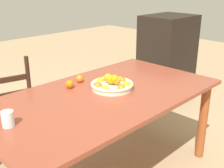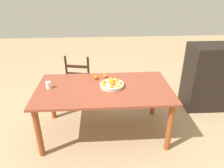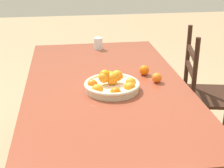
# 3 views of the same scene
# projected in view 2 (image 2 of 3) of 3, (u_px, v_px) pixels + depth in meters

# --- Properties ---
(ground_plane) EXTENTS (12.00, 12.00, 0.00)m
(ground_plane) POSITION_uv_depth(u_px,v_px,m) (105.00, 131.00, 3.18)
(ground_plane) COLOR tan
(dining_table) EXTENTS (1.85, 1.01, 0.76)m
(dining_table) POSITION_uv_depth(u_px,v_px,m) (104.00, 94.00, 2.89)
(dining_table) COLOR brown
(dining_table) RESTS_ON ground
(chair_near_window) EXTENTS (0.52, 0.52, 0.97)m
(chair_near_window) POSITION_uv_depth(u_px,v_px,m) (81.00, 82.00, 3.74)
(chair_near_window) COLOR black
(chair_near_window) RESTS_ON ground
(cabinet) EXTENTS (0.68, 0.54, 1.14)m
(cabinet) POSITION_uv_depth(u_px,v_px,m) (206.00, 77.00, 3.61)
(cabinet) COLOR black
(cabinet) RESTS_ON ground
(fruit_bowl) EXTENTS (0.34, 0.34, 0.13)m
(fruit_bowl) POSITION_uv_depth(u_px,v_px,m) (112.00, 84.00, 2.85)
(fruit_bowl) COLOR beige
(fruit_bowl) RESTS_ON dining_table
(orange_loose_0) EXTENTS (0.06, 0.06, 0.06)m
(orange_loose_0) POSITION_uv_depth(u_px,v_px,m) (105.00, 76.00, 3.12)
(orange_loose_0) COLOR orange
(orange_loose_0) RESTS_ON dining_table
(orange_loose_1) EXTENTS (0.07, 0.07, 0.07)m
(orange_loose_1) POSITION_uv_depth(u_px,v_px,m) (96.00, 77.00, 3.07)
(orange_loose_1) COLOR orange
(orange_loose_1) RESTS_ON dining_table
(drinking_glass) EXTENTS (0.07, 0.07, 0.10)m
(drinking_glass) POSITION_uv_depth(u_px,v_px,m) (49.00, 85.00, 2.80)
(drinking_glass) COLOR silver
(drinking_glass) RESTS_ON dining_table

